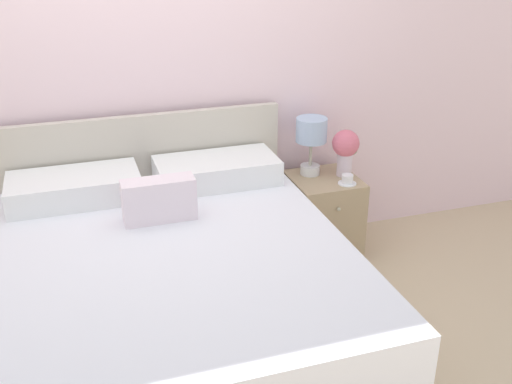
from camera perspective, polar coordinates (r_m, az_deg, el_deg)
ground_plane at (r=3.90m, az=-10.11°, el=-6.41°), size 12.00×12.00×0.00m
wall_back at (r=3.51m, az=-11.85°, el=12.82°), size 8.00×0.06×2.60m
bed at (r=2.99m, az=-7.89°, el=-9.47°), size 1.68×1.90×0.97m
nightstand at (r=3.85m, az=6.37°, el=-2.23°), size 0.41×0.44×0.52m
table_lamp at (r=3.71m, az=5.29°, el=5.36°), size 0.19×0.19×0.37m
flower_vase at (r=3.74m, az=8.56°, el=4.17°), size 0.17×0.17×0.30m
teacup at (r=3.67m, az=8.69°, el=1.15°), size 0.11×0.11×0.06m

